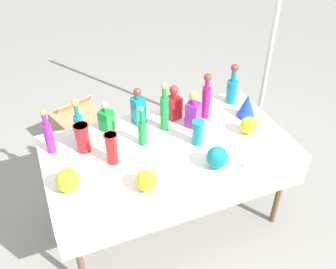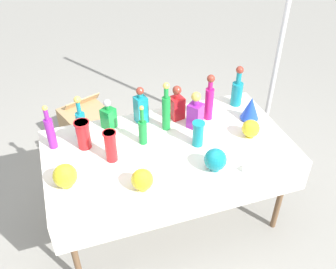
% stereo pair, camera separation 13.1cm
% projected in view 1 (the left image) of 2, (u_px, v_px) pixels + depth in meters
% --- Properties ---
extents(ground_plane, '(40.00, 40.00, 0.00)m').
position_uv_depth(ground_plane, '(168.00, 215.00, 3.15)').
color(ground_plane, gray).
extents(display_table, '(1.76, 0.96, 0.76)m').
position_uv_depth(display_table, '(170.00, 154.00, 2.70)').
color(display_table, white).
rests_on(display_table, ground).
extents(tall_bottle_0, '(0.06, 0.06, 0.40)m').
position_uv_depth(tall_bottle_0, '(164.00, 110.00, 2.75)').
color(tall_bottle_0, '#198C38').
rests_on(tall_bottle_0, display_table).
extents(tall_bottle_1, '(0.07, 0.07, 0.33)m').
position_uv_depth(tall_bottle_1, '(79.00, 123.00, 2.68)').
color(tall_bottle_1, teal).
rests_on(tall_bottle_1, display_table).
extents(tall_bottle_2, '(0.07, 0.07, 0.38)m').
position_uv_depth(tall_bottle_2, '(206.00, 98.00, 2.86)').
color(tall_bottle_2, '#C61972').
rests_on(tall_bottle_2, display_table).
extents(tall_bottle_3, '(0.06, 0.06, 0.32)m').
position_uv_depth(tall_bottle_3, '(142.00, 131.00, 2.63)').
color(tall_bottle_3, '#198C38').
rests_on(tall_bottle_3, display_table).
extents(tall_bottle_4, '(0.09, 0.09, 0.35)m').
position_uv_depth(tall_bottle_4, '(232.00, 88.00, 3.06)').
color(tall_bottle_4, teal).
rests_on(tall_bottle_4, display_table).
extents(tall_bottle_5, '(0.06, 0.06, 0.35)m').
position_uv_depth(tall_bottle_5, '(49.00, 135.00, 2.55)').
color(tall_bottle_5, purple).
rests_on(tall_bottle_5, display_table).
extents(square_decanter_0, '(0.14, 0.14, 0.30)m').
position_uv_depth(square_decanter_0, '(193.00, 111.00, 2.80)').
color(square_decanter_0, purple).
rests_on(square_decanter_0, display_table).
extents(square_decanter_1, '(0.13, 0.13, 0.25)m').
position_uv_depth(square_decanter_1, '(106.00, 118.00, 2.78)').
color(square_decanter_1, '#198C38').
rests_on(square_decanter_1, display_table).
extents(square_decanter_2, '(0.10, 0.10, 0.31)m').
position_uv_depth(square_decanter_2, '(138.00, 108.00, 2.83)').
color(square_decanter_2, teal).
rests_on(square_decanter_2, display_table).
extents(square_decanter_3, '(0.12, 0.12, 0.28)m').
position_uv_depth(square_decanter_3, '(174.00, 104.00, 2.89)').
color(square_decanter_3, red).
rests_on(square_decanter_3, display_table).
extents(slender_vase_0, '(0.09, 0.09, 0.19)m').
position_uv_depth(slender_vase_0, '(198.00, 132.00, 2.64)').
color(slender_vase_0, teal).
rests_on(slender_vase_0, display_table).
extents(slender_vase_1, '(0.11, 0.11, 0.22)m').
position_uv_depth(slender_vase_1, '(82.00, 137.00, 2.58)').
color(slender_vase_1, red).
rests_on(slender_vase_1, display_table).
extents(slender_vase_2, '(0.09, 0.09, 0.23)m').
position_uv_depth(slender_vase_2, '(112.00, 148.00, 2.47)').
color(slender_vase_2, red).
rests_on(slender_vase_2, display_table).
extents(fluted_vase_0, '(0.14, 0.14, 0.19)m').
position_uv_depth(fluted_vase_0, '(247.00, 105.00, 2.92)').
color(fluted_vase_0, blue).
rests_on(fluted_vase_0, display_table).
extents(round_bowl_0, '(0.15, 0.15, 0.16)m').
position_uv_depth(round_bowl_0, '(217.00, 158.00, 2.46)').
color(round_bowl_0, teal).
rests_on(round_bowl_0, display_table).
extents(round_bowl_1, '(0.13, 0.13, 0.14)m').
position_uv_depth(round_bowl_1, '(249.00, 125.00, 2.76)').
color(round_bowl_1, yellow).
rests_on(round_bowl_1, display_table).
extents(round_bowl_2, '(0.15, 0.15, 0.16)m').
position_uv_depth(round_bowl_2, '(68.00, 180.00, 2.29)').
color(round_bowl_2, yellow).
rests_on(round_bowl_2, display_table).
extents(round_bowl_3, '(0.14, 0.14, 0.15)m').
position_uv_depth(round_bowl_3, '(147.00, 181.00, 2.29)').
color(round_bowl_3, yellow).
rests_on(round_bowl_3, display_table).
extents(price_tag_left, '(0.06, 0.03, 0.04)m').
position_uv_depth(price_tag_left, '(247.00, 165.00, 2.49)').
color(price_tag_left, white).
rests_on(price_tag_left, display_table).
extents(cardboard_box_behind_left, '(0.54, 0.56, 0.48)m').
position_uv_depth(cardboard_box_behind_left, '(80.00, 131.00, 3.76)').
color(cardboard_box_behind_left, tan).
rests_on(cardboard_box_behind_left, ground).
extents(canopy_pole, '(0.18, 0.18, 2.65)m').
position_uv_depth(canopy_pole, '(271.00, 48.00, 3.28)').
color(canopy_pole, silver).
rests_on(canopy_pole, ground).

